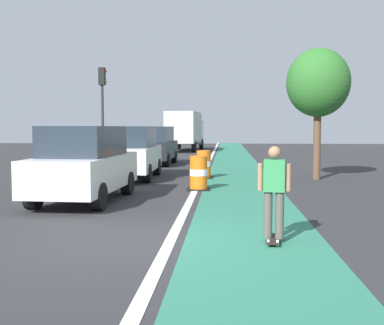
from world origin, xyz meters
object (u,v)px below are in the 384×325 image
(traffic_barrel_front, at_px, (199,173))
(delivery_truck_down_block, at_px, (185,129))
(street_tree_sidewalk, at_px, (318,83))
(traffic_barrel_mid, at_px, (204,165))
(traffic_light_corner, at_px, (102,99))
(skateboarder_on_lane, at_px, (274,191))
(pedestrian_crossing, at_px, (108,147))
(parked_suv_nearest, at_px, (85,163))
(parked_suv_third, at_px, (155,145))
(parked_suv_second, at_px, (131,152))

(traffic_barrel_front, relative_size, delivery_truck_down_block, 0.14)
(delivery_truck_down_block, distance_m, street_tree_sidewalk, 22.59)
(traffic_barrel_mid, height_order, traffic_light_corner, traffic_light_corner)
(skateboarder_on_lane, xyz_separation_m, delivery_truck_down_block, (-4.24, 31.78, 0.94))
(traffic_barrel_front, relative_size, pedestrian_crossing, 0.68)
(skateboarder_on_lane, xyz_separation_m, street_tree_sidewalk, (2.64, 10.35, 2.76))
(traffic_light_corner, distance_m, street_tree_sidewalk, 11.73)
(parked_suv_nearest, bearing_deg, skateboarder_on_lane, -43.35)
(delivery_truck_down_block, height_order, traffic_light_corner, traffic_light_corner)
(parked_suv_nearest, bearing_deg, pedestrian_crossing, 101.58)
(parked_suv_third, height_order, traffic_light_corner, traffic_light_corner)
(traffic_barrel_front, bearing_deg, parked_suv_third, 105.87)
(parked_suv_second, bearing_deg, delivery_truck_down_block, 89.22)
(traffic_light_corner, bearing_deg, parked_suv_second, -66.35)
(traffic_barrel_mid, bearing_deg, street_tree_sidewalk, -2.34)
(street_tree_sidewalk, bearing_deg, traffic_barrel_mid, 177.66)
(skateboarder_on_lane, relative_size, traffic_barrel_front, 1.55)
(traffic_barrel_front, bearing_deg, traffic_barrel_mid, 90.09)
(parked_suv_nearest, xyz_separation_m, street_tree_sidewalk, (7.31, 5.94, 2.63))
(street_tree_sidewalk, bearing_deg, traffic_barrel_front, -142.07)
(parked_suv_third, height_order, traffic_barrel_mid, parked_suv_third)
(parked_suv_third, bearing_deg, traffic_barrel_mid, -66.45)
(parked_suv_second, height_order, traffic_light_corner, traffic_light_corner)
(parked_suv_third, height_order, traffic_barrel_front, parked_suv_third)
(parked_suv_second, bearing_deg, traffic_barrel_mid, 5.93)
(parked_suv_nearest, distance_m, parked_suv_second, 5.83)
(skateboarder_on_lane, bearing_deg, parked_suv_third, 105.04)
(delivery_truck_down_block, height_order, street_tree_sidewalk, street_tree_sidewalk)
(parked_suv_nearest, distance_m, traffic_light_corner, 12.67)
(delivery_truck_down_block, bearing_deg, skateboarder_on_lane, -82.39)
(parked_suv_nearest, bearing_deg, parked_suv_third, 89.79)
(parked_suv_nearest, xyz_separation_m, delivery_truck_down_block, (0.42, 27.38, 0.81))
(parked_suv_nearest, bearing_deg, parked_suv_second, 88.76)
(traffic_barrel_front, xyz_separation_m, traffic_barrel_mid, (-0.01, 3.57, 0.00))
(delivery_truck_down_block, xyz_separation_m, traffic_light_corner, (-3.06, -15.23, 1.65))
(skateboarder_on_lane, height_order, traffic_light_corner, traffic_light_corner)
(traffic_barrel_mid, bearing_deg, traffic_barrel_front, -89.91)
(parked_suv_third, bearing_deg, traffic_light_corner, -166.68)
(traffic_barrel_front, height_order, street_tree_sidewalk, street_tree_sidewalk)
(parked_suv_third, bearing_deg, skateboarder_on_lane, -74.96)
(skateboarder_on_lane, distance_m, parked_suv_second, 11.20)
(skateboarder_on_lane, bearing_deg, traffic_barrel_mid, 99.26)
(skateboarder_on_lane, relative_size, street_tree_sidewalk, 0.34)
(parked_suv_third, xyz_separation_m, traffic_barrel_front, (2.91, -10.23, -0.50))
(parked_suv_second, height_order, traffic_barrel_mid, parked_suv_second)
(parked_suv_second, bearing_deg, street_tree_sidewalk, 0.92)
(traffic_barrel_mid, height_order, pedestrian_crossing, pedestrian_crossing)
(traffic_light_corner, relative_size, pedestrian_crossing, 3.17)
(pedestrian_crossing, distance_m, street_tree_sidewalk, 13.80)
(parked_suv_nearest, bearing_deg, traffic_light_corner, 102.26)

